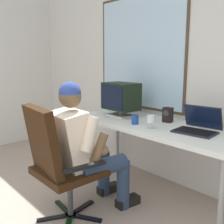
% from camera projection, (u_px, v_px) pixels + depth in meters
% --- Properties ---
extents(wall_rear, '(5.74, 0.08, 2.63)m').
position_uv_depth(wall_rear, '(186.00, 65.00, 2.78)').
color(wall_rear, silver).
rests_on(wall_rear, ground).
extents(desk, '(1.84, 0.71, 0.75)m').
position_uv_depth(desk, '(155.00, 129.00, 2.67)').
color(desk, gray).
rests_on(desk, ground).
extents(office_chair, '(0.64, 0.61, 1.01)m').
position_uv_depth(office_chair, '(57.00, 159.00, 2.22)').
color(office_chair, black).
rests_on(office_chair, ground).
extents(person_seated, '(0.55, 0.80, 1.19)m').
position_uv_depth(person_seated, '(85.00, 146.00, 2.37)').
color(person_seated, navy).
rests_on(person_seated, ground).
extents(crt_monitor, '(0.40, 0.28, 0.37)m').
position_uv_depth(crt_monitor, '(121.00, 97.00, 2.98)').
color(crt_monitor, beige).
rests_on(crt_monitor, desk).
extents(laptop, '(0.38, 0.35, 0.22)m').
position_uv_depth(laptop, '(198.00, 125.00, 2.35)').
color(laptop, '#20202C').
rests_on(laptop, desk).
extents(wine_glass, '(0.08, 0.08, 0.13)m').
position_uv_depth(wine_glass, '(151.00, 119.00, 2.44)').
color(wine_glass, silver).
rests_on(wine_glass, desk).
extents(desk_speaker, '(0.09, 0.09, 0.15)m').
position_uv_depth(desk_speaker, '(168.00, 115.00, 2.71)').
color(desk_speaker, black).
rests_on(desk_speaker, desk).
extents(coffee_mug, '(0.07, 0.07, 0.09)m').
position_uv_depth(coffee_mug, '(135.00, 120.00, 2.62)').
color(coffee_mug, navy).
rests_on(coffee_mug, desk).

